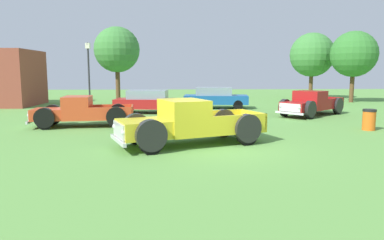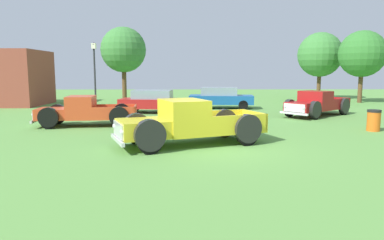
{
  "view_description": "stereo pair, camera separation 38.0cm",
  "coord_description": "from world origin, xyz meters",
  "px_view_note": "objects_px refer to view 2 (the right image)",
  "views": [
    {
      "loc": [
        -1.53,
        -12.27,
        2.65
      ],
      "look_at": [
        -0.95,
        0.53,
        0.9
      ],
      "focal_mm": 33.54,
      "sensor_mm": 36.0,
      "label": 1
    },
    {
      "loc": [
        -1.15,
        -12.28,
        2.65
      ],
      "look_at": [
        -0.95,
        0.53,
        0.9
      ],
      "focal_mm": 33.54,
      "sensor_mm": 36.0,
      "label": 2
    }
  ],
  "objects_px": {
    "pickup_truck_behind_left": "(314,104)",
    "oak_tree_east": "(362,54)",
    "sedan_distant_a": "(154,101)",
    "trash_can": "(374,120)",
    "lamp_post_near": "(95,75)",
    "pickup_truck_behind_right": "(80,112)",
    "oak_tree_west": "(320,55)",
    "pickup_truck_foreground": "(182,124)",
    "sedan_distant_b": "(221,97)",
    "oak_tree_center": "(123,50)"
  },
  "relations": [
    {
      "from": "oak_tree_east",
      "to": "oak_tree_west",
      "type": "bearing_deg",
      "value": 118.03
    },
    {
      "from": "oak_tree_east",
      "to": "pickup_truck_behind_left",
      "type": "bearing_deg",
      "value": -127.86
    },
    {
      "from": "pickup_truck_foreground",
      "to": "sedan_distant_b",
      "type": "distance_m",
      "value": 13.1
    },
    {
      "from": "pickup_truck_behind_left",
      "to": "lamp_post_near",
      "type": "relative_size",
      "value": 1.06
    },
    {
      "from": "oak_tree_east",
      "to": "oak_tree_center",
      "type": "relative_size",
      "value": 0.97
    },
    {
      "from": "oak_tree_west",
      "to": "sedan_distant_b",
      "type": "bearing_deg",
      "value": -140.17
    },
    {
      "from": "sedan_distant_a",
      "to": "trash_can",
      "type": "xyz_separation_m",
      "value": [
        10.39,
        -7.13,
        -0.29
      ]
    },
    {
      "from": "lamp_post_near",
      "to": "oak_tree_center",
      "type": "height_order",
      "value": "oak_tree_center"
    },
    {
      "from": "oak_tree_center",
      "to": "pickup_truck_behind_left",
      "type": "bearing_deg",
      "value": -34.59
    },
    {
      "from": "pickup_truck_behind_right",
      "to": "oak_tree_center",
      "type": "height_order",
      "value": "oak_tree_center"
    },
    {
      "from": "pickup_truck_foreground",
      "to": "trash_can",
      "type": "xyz_separation_m",
      "value": [
        8.5,
        2.98,
        -0.31
      ]
    },
    {
      "from": "pickup_truck_foreground",
      "to": "pickup_truck_behind_right",
      "type": "bearing_deg",
      "value": 136.95
    },
    {
      "from": "pickup_truck_behind_right",
      "to": "oak_tree_east",
      "type": "xyz_separation_m",
      "value": [
        19.81,
        12.73,
        3.36
      ]
    },
    {
      "from": "pickup_truck_behind_right",
      "to": "lamp_post_near",
      "type": "relative_size",
      "value": 1.08
    },
    {
      "from": "pickup_truck_foreground",
      "to": "oak_tree_east",
      "type": "bearing_deg",
      "value": 49.54
    },
    {
      "from": "pickup_truck_foreground",
      "to": "oak_tree_west",
      "type": "relative_size",
      "value": 0.91
    },
    {
      "from": "oak_tree_west",
      "to": "oak_tree_center",
      "type": "xyz_separation_m",
      "value": [
        -17.68,
        -4.35,
        0.17
      ]
    },
    {
      "from": "pickup_truck_foreground",
      "to": "oak_tree_center",
      "type": "bearing_deg",
      "value": 106.22
    },
    {
      "from": "pickup_truck_behind_left",
      "to": "oak_tree_east",
      "type": "relative_size",
      "value": 0.81
    },
    {
      "from": "oak_tree_west",
      "to": "pickup_truck_foreground",
      "type": "bearing_deg",
      "value": -120.91
    },
    {
      "from": "pickup_truck_foreground",
      "to": "oak_tree_center",
      "type": "xyz_separation_m",
      "value": [
        -4.93,
        16.94,
        3.56
      ]
    },
    {
      "from": "sedan_distant_b",
      "to": "lamp_post_near",
      "type": "distance_m",
      "value": 8.84
    },
    {
      "from": "pickup_truck_foreground",
      "to": "pickup_truck_behind_left",
      "type": "xyz_separation_m",
      "value": [
        7.71,
        8.23,
        -0.07
      ]
    },
    {
      "from": "pickup_truck_behind_right",
      "to": "sedan_distant_a",
      "type": "distance_m",
      "value": 6.27
    },
    {
      "from": "sedan_distant_a",
      "to": "trash_can",
      "type": "bearing_deg",
      "value": -34.47
    },
    {
      "from": "pickup_truck_behind_right",
      "to": "oak_tree_west",
      "type": "xyz_separation_m",
      "value": [
        17.73,
        16.64,
        3.47
      ]
    },
    {
      "from": "lamp_post_near",
      "to": "oak_tree_west",
      "type": "distance_m",
      "value": 21.09
    },
    {
      "from": "lamp_post_near",
      "to": "oak_tree_center",
      "type": "relative_size",
      "value": 0.74
    },
    {
      "from": "sedan_distant_a",
      "to": "lamp_post_near",
      "type": "bearing_deg",
      "value": 157.09
    },
    {
      "from": "pickup_truck_behind_right",
      "to": "oak_tree_west",
      "type": "relative_size",
      "value": 0.79
    },
    {
      "from": "oak_tree_east",
      "to": "oak_tree_center",
      "type": "height_order",
      "value": "oak_tree_center"
    },
    {
      "from": "sedan_distant_a",
      "to": "oak_tree_center",
      "type": "height_order",
      "value": "oak_tree_center"
    },
    {
      "from": "lamp_post_near",
      "to": "trash_can",
      "type": "relative_size",
      "value": 4.81
    },
    {
      "from": "pickup_truck_foreground",
      "to": "oak_tree_west",
      "type": "bearing_deg",
      "value": 59.09
    },
    {
      "from": "sedan_distant_a",
      "to": "oak_tree_east",
      "type": "relative_size",
      "value": 0.76
    },
    {
      "from": "sedan_distant_a",
      "to": "trash_can",
      "type": "height_order",
      "value": "sedan_distant_a"
    },
    {
      "from": "pickup_truck_behind_right",
      "to": "trash_can",
      "type": "distance_m",
      "value": 13.59
    },
    {
      "from": "lamp_post_near",
      "to": "trash_can",
      "type": "height_order",
      "value": "lamp_post_near"
    },
    {
      "from": "pickup_truck_behind_right",
      "to": "trash_can",
      "type": "height_order",
      "value": "pickup_truck_behind_right"
    },
    {
      "from": "sedan_distant_b",
      "to": "oak_tree_east",
      "type": "height_order",
      "value": "oak_tree_east"
    },
    {
      "from": "trash_can",
      "to": "oak_tree_west",
      "type": "relative_size",
      "value": 0.15
    },
    {
      "from": "lamp_post_near",
      "to": "oak_tree_center",
      "type": "distance_m",
      "value": 5.55
    },
    {
      "from": "sedan_distant_a",
      "to": "lamp_post_near",
      "type": "height_order",
      "value": "lamp_post_near"
    },
    {
      "from": "oak_tree_east",
      "to": "oak_tree_center",
      "type": "xyz_separation_m",
      "value": [
        -19.76,
        -0.44,
        0.28
      ]
    },
    {
      "from": "sedan_distant_b",
      "to": "pickup_truck_behind_right",
      "type": "bearing_deg",
      "value": -132.86
    },
    {
      "from": "pickup_truck_foreground",
      "to": "oak_tree_east",
      "type": "xyz_separation_m",
      "value": [
        14.83,
        17.38,
        3.27
      ]
    },
    {
      "from": "pickup_truck_behind_left",
      "to": "oak_tree_west",
      "type": "xyz_separation_m",
      "value": [
        5.04,
        13.07,
        3.46
      ]
    },
    {
      "from": "pickup_truck_behind_right",
      "to": "oak_tree_west",
      "type": "height_order",
      "value": "oak_tree_west"
    },
    {
      "from": "oak_tree_east",
      "to": "pickup_truck_behind_right",
      "type": "bearing_deg",
      "value": -147.28
    },
    {
      "from": "trash_can",
      "to": "pickup_truck_behind_left",
      "type": "bearing_deg",
      "value": 98.55
    }
  ]
}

